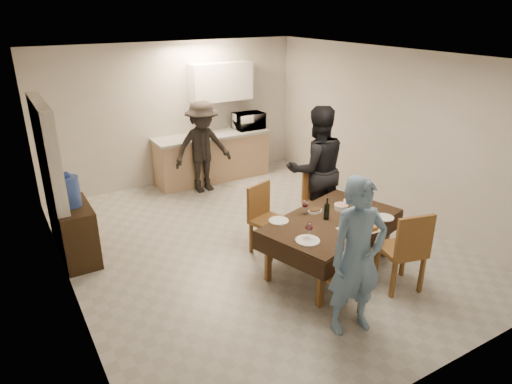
# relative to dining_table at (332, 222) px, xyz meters

# --- Properties ---
(floor) EXTENTS (5.00, 6.00, 0.02)m
(floor) POSITION_rel_dining_table_xyz_m (-0.48, 1.06, -0.66)
(floor) COLOR #ABACA7
(floor) RESTS_ON ground
(ceiling) EXTENTS (5.00, 6.00, 0.02)m
(ceiling) POSITION_rel_dining_table_xyz_m (-0.48, 1.06, 1.94)
(ceiling) COLOR white
(ceiling) RESTS_ON wall_back
(wall_back) EXTENTS (5.00, 0.02, 2.60)m
(wall_back) POSITION_rel_dining_table_xyz_m (-0.48, 4.06, 0.64)
(wall_back) COLOR beige
(wall_back) RESTS_ON floor
(wall_front) EXTENTS (5.00, 0.02, 2.60)m
(wall_front) POSITION_rel_dining_table_xyz_m (-0.48, -1.94, 0.64)
(wall_front) COLOR beige
(wall_front) RESTS_ON floor
(wall_left) EXTENTS (0.02, 6.00, 2.60)m
(wall_left) POSITION_rel_dining_table_xyz_m (-2.98, 1.06, 0.64)
(wall_left) COLOR beige
(wall_left) RESTS_ON floor
(wall_right) EXTENTS (0.02, 6.00, 2.60)m
(wall_right) POSITION_rel_dining_table_xyz_m (2.02, 1.06, 0.64)
(wall_right) COLOR beige
(wall_right) RESTS_ON floor
(stub_partition) EXTENTS (0.15, 1.40, 2.10)m
(stub_partition) POSITION_rel_dining_table_xyz_m (-2.90, 2.26, 0.39)
(stub_partition) COLOR silver
(stub_partition) RESTS_ON floor
(kitchen_base_cabinet) EXTENTS (2.20, 0.60, 0.86)m
(kitchen_base_cabinet) POSITION_rel_dining_table_xyz_m (0.12, 3.74, -0.23)
(kitchen_base_cabinet) COLOR tan
(kitchen_base_cabinet) RESTS_ON floor
(kitchen_worktop) EXTENTS (2.24, 0.64, 0.05)m
(kitchen_worktop) POSITION_rel_dining_table_xyz_m (0.12, 3.74, 0.22)
(kitchen_worktop) COLOR #9E9E99
(kitchen_worktop) RESTS_ON kitchen_base_cabinet
(upper_cabinet) EXTENTS (1.20, 0.34, 0.70)m
(upper_cabinet) POSITION_rel_dining_table_xyz_m (0.42, 3.88, 1.19)
(upper_cabinet) COLOR white
(upper_cabinet) RESTS_ON wall_back
(dining_table) EXTENTS (2.01, 1.51, 0.70)m
(dining_table) POSITION_rel_dining_table_xyz_m (0.00, 0.00, 0.00)
(dining_table) COLOR black
(dining_table) RESTS_ON floor
(chair_near_left) EXTENTS (0.43, 0.44, 0.46)m
(chair_near_left) POSITION_rel_dining_table_xyz_m (-0.45, -0.83, -0.14)
(chair_near_left) COLOR brown
(chair_near_left) RESTS_ON floor
(chair_near_right) EXTENTS (0.57, 0.57, 0.56)m
(chair_near_right) POSITION_rel_dining_table_xyz_m (0.45, -0.85, -0.03)
(chair_near_right) COLOR brown
(chair_near_right) RESTS_ON floor
(chair_far_left) EXTENTS (0.55, 0.56, 0.52)m
(chair_far_left) POSITION_rel_dining_table_xyz_m (-0.45, 0.66, -0.08)
(chair_far_left) COLOR brown
(chair_far_left) RESTS_ON floor
(chair_far_right) EXTENTS (0.58, 0.59, 0.56)m
(chair_far_right) POSITION_rel_dining_table_xyz_m (0.45, 0.65, -0.03)
(chair_far_right) COLOR brown
(chair_far_right) RESTS_ON floor
(console) EXTENTS (0.43, 0.85, 0.79)m
(console) POSITION_rel_dining_table_xyz_m (-2.76, 1.88, -0.27)
(console) COLOR #2F210F
(console) RESTS_ON floor
(water_jug) EXTENTS (0.26, 0.26, 0.39)m
(water_jug) POSITION_rel_dining_table_xyz_m (-2.76, 1.88, 0.32)
(water_jug) COLOR #3C5FC3
(water_jug) RESTS_ON console
(wine_bottle) EXTENTS (0.07, 0.07, 0.28)m
(wine_bottle) POSITION_rel_dining_table_xyz_m (-0.05, 0.05, 0.17)
(wine_bottle) COLOR black
(wine_bottle) RESTS_ON dining_table
(water_pitcher) EXTENTS (0.14, 0.14, 0.22)m
(water_pitcher) POSITION_rel_dining_table_xyz_m (0.35, -0.05, 0.14)
(water_pitcher) COLOR white
(water_pitcher) RESTS_ON dining_table
(savoury_tart) EXTENTS (0.45, 0.35, 0.06)m
(savoury_tart) POSITION_rel_dining_table_xyz_m (0.10, -0.38, 0.06)
(savoury_tart) COLOR #B47235
(savoury_tart) RESTS_ON dining_table
(salad_bowl) EXTENTS (0.18, 0.18, 0.07)m
(salad_bowl) POSITION_rel_dining_table_xyz_m (0.30, 0.18, 0.07)
(salad_bowl) COLOR white
(salad_bowl) RESTS_ON dining_table
(mushroom_dish) EXTENTS (0.18, 0.18, 0.03)m
(mushroom_dish) POSITION_rel_dining_table_xyz_m (-0.05, 0.28, 0.05)
(mushroom_dish) COLOR white
(mushroom_dish) RESTS_ON dining_table
(wine_glass_a) EXTENTS (0.09, 0.09, 0.21)m
(wine_glass_a) POSITION_rel_dining_table_xyz_m (-0.55, -0.25, 0.13)
(wine_glass_a) COLOR white
(wine_glass_a) RESTS_ON dining_table
(wine_glass_b) EXTENTS (0.08, 0.08, 0.19)m
(wine_glass_b) POSITION_rel_dining_table_xyz_m (0.55, 0.25, 0.13)
(wine_glass_b) COLOR white
(wine_glass_b) RESTS_ON dining_table
(wine_glass_c) EXTENTS (0.09, 0.09, 0.20)m
(wine_glass_c) POSITION_rel_dining_table_xyz_m (-0.20, 0.30, 0.13)
(wine_glass_c) COLOR white
(wine_glass_c) RESTS_ON dining_table
(plate_near_left) EXTENTS (0.28, 0.28, 0.02)m
(plate_near_left) POSITION_rel_dining_table_xyz_m (-0.60, -0.30, 0.04)
(plate_near_left) COLOR white
(plate_near_left) RESTS_ON dining_table
(plate_near_right) EXTENTS (0.24, 0.24, 0.01)m
(plate_near_right) POSITION_rel_dining_table_xyz_m (0.60, -0.30, 0.04)
(plate_near_right) COLOR white
(plate_near_right) RESTS_ON dining_table
(plate_far_left) EXTENTS (0.25, 0.25, 0.01)m
(plate_far_left) POSITION_rel_dining_table_xyz_m (-0.60, 0.30, 0.04)
(plate_far_left) COLOR white
(plate_far_left) RESTS_ON dining_table
(plate_far_right) EXTENTS (0.24, 0.24, 0.01)m
(plate_far_right) POSITION_rel_dining_table_xyz_m (0.60, 0.30, 0.04)
(plate_far_right) COLOR white
(plate_far_right) RESTS_ON dining_table
(microwave) EXTENTS (0.57, 0.39, 0.32)m
(microwave) POSITION_rel_dining_table_xyz_m (0.94, 3.74, 0.40)
(microwave) COLOR white
(microwave) RESTS_ON kitchen_worktop
(person_near) EXTENTS (0.69, 0.52, 1.70)m
(person_near) POSITION_rel_dining_table_xyz_m (-0.55, -1.05, 0.19)
(person_near) COLOR #6183A9
(person_near) RESTS_ON floor
(person_far) EXTENTS (1.07, 0.93, 1.89)m
(person_far) POSITION_rel_dining_table_xyz_m (0.55, 1.05, 0.28)
(person_far) COLOR black
(person_far) RESTS_ON floor
(person_kitchen) EXTENTS (1.07, 0.61, 1.65)m
(person_kitchen) POSITION_rel_dining_table_xyz_m (-0.27, 3.29, 0.16)
(person_kitchen) COLOR black
(person_kitchen) RESTS_ON floor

